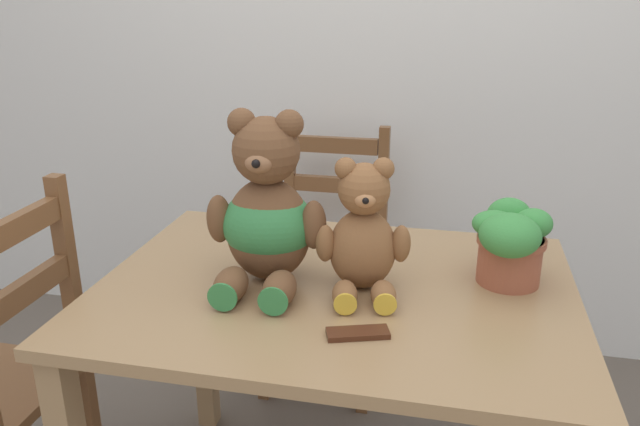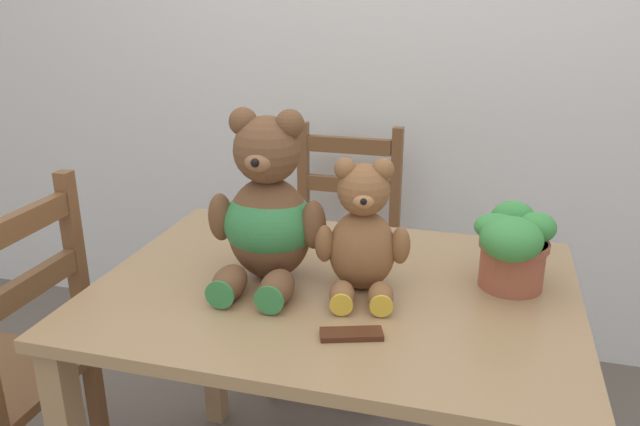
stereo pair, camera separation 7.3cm
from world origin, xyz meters
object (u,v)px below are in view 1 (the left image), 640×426
object	(u,v)px
teddy_bear_left	(267,215)
chocolate_bar	(358,333)
teddy_bear_right	(363,235)
potted_plant	(510,241)
wooden_chair_behind	(327,263)

from	to	relation	value
teddy_bear_left	chocolate_bar	bearing A→B (deg)	137.24
teddy_bear_right	teddy_bear_left	bearing A→B (deg)	-11.89
potted_plant	chocolate_bar	size ratio (longest dim) A/B	1.69
wooden_chair_behind	chocolate_bar	xyz separation A→B (m)	(0.28, -1.04, 0.33)
teddy_bear_right	potted_plant	world-z (taller)	teddy_bear_right
teddy_bear_right	chocolate_bar	xyz separation A→B (m)	(0.02, -0.22, -0.13)
wooden_chair_behind	teddy_bear_left	bearing A→B (deg)	91.56
chocolate_bar	wooden_chair_behind	bearing A→B (deg)	105.05
wooden_chair_behind	potted_plant	distance (m)	1.03
wooden_chair_behind	potted_plant	bearing A→B (deg)	129.45
wooden_chair_behind	chocolate_bar	bearing A→B (deg)	105.05
teddy_bear_left	chocolate_bar	size ratio (longest dim) A/B	3.25
teddy_bear_left	chocolate_bar	world-z (taller)	teddy_bear_left
teddy_bear_left	potted_plant	bearing A→B (deg)	-172.31
chocolate_bar	teddy_bear_left	bearing A→B (deg)	139.63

